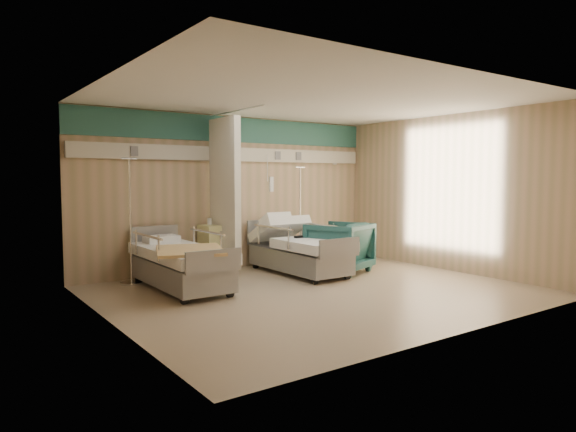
{
  "coord_description": "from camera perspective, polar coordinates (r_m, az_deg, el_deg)",
  "views": [
    {
      "loc": [
        -4.68,
        -5.83,
        1.67
      ],
      "look_at": [
        -0.13,
        0.6,
        1.08
      ],
      "focal_mm": 32.0,
      "sensor_mm": 36.0,
      "label": 1
    }
  ],
  "objects": [
    {
      "name": "ground",
      "position": [
        7.66,
        3.44,
        -8.34
      ],
      "size": [
        6.0,
        5.0,
        0.0
      ],
      "primitive_type": "cube",
      "color": "#9C8A6B",
      "rests_on": "ground"
    },
    {
      "name": "waffle_blanket",
      "position": [
        9.03,
        5.97,
        -0.49
      ],
      "size": [
        0.71,
        0.68,
        0.06
      ],
      "primitive_type": "cube",
      "rotation": [
        0.0,
        0.0,
        3.58
      ],
      "color": "white",
      "rests_on": "visitor_armchair"
    },
    {
      "name": "visitor_armchair",
      "position": [
        9.12,
        5.71,
        -3.47
      ],
      "size": [
        1.24,
        1.25,
        0.89
      ],
      "primitive_type": "imported",
      "rotation": [
        0.0,
        0.0,
        3.49
      ],
      "color": "#1E4C4B",
      "rests_on": "ground"
    },
    {
      "name": "room_walls",
      "position": [
        7.66,
        2.13,
        5.7
      ],
      "size": [
        6.04,
        5.04,
        2.82
      ],
      "color": "tan",
      "rests_on": "ground"
    },
    {
      "name": "bedside_cabinet",
      "position": [
        9.11,
        -8.0,
        -3.63
      ],
      "size": [
        0.5,
        0.48,
        0.85
      ],
      "primitive_type": "cube",
      "color": "#E5E18F",
      "rests_on": "ground"
    },
    {
      "name": "toiletry_bag",
      "position": [
        9.08,
        -7.29,
        -0.59
      ],
      "size": [
        0.24,
        0.18,
        0.12
      ],
      "primitive_type": "cube",
      "rotation": [
        0.0,
        0.0,
        -0.22
      ],
      "color": "black",
      "rests_on": "bedside_cabinet"
    },
    {
      "name": "iv_stand_left",
      "position": [
        8.46,
        -17.03,
        -4.52
      ],
      "size": [
        0.35,
        0.35,
        1.98
      ],
      "rotation": [
        0.0,
        0.0,
        -0.36
      ],
      "color": "silver",
      "rests_on": "ground"
    },
    {
      "name": "bed_right",
      "position": [
        8.97,
        1.23,
        -4.42
      ],
      "size": [
        1.0,
        2.16,
        0.63
      ],
      "primitive_type": null,
      "color": "white",
      "rests_on": "ground"
    },
    {
      "name": "tan_blanket",
      "position": [
        7.39,
        -10.85,
        -3.76
      ],
      "size": [
        1.24,
        1.38,
        0.04
      ],
      "primitive_type": "cube",
      "rotation": [
        0.0,
        0.0,
        -0.35
      ],
      "color": "#D9B26F",
      "rests_on": "bed_left"
    },
    {
      "name": "call_remote",
      "position": [
        8.91,
        1.24,
        -2.32
      ],
      "size": [
        0.18,
        0.09,
        0.04
      ],
      "primitive_type": "cube",
      "rotation": [
        0.0,
        0.0,
        0.09
      ],
      "color": "black",
      "rests_on": "bed_right"
    },
    {
      "name": "iv_stand_right",
      "position": [
        10.04,
        1.33,
        -3.08
      ],
      "size": [
        0.34,
        0.34,
        1.89
      ],
      "rotation": [
        0.0,
        0.0,
        -0.26
      ],
      "color": "silver",
      "rests_on": "ground"
    },
    {
      "name": "white_cup",
      "position": [
        9.07,
        -8.7,
        -0.61
      ],
      "size": [
        0.1,
        0.1,
        0.11
      ],
      "primitive_type": "cylinder",
      "rotation": [
        0.0,
        0.0,
        0.39
      ],
      "color": "white",
      "rests_on": "bedside_cabinet"
    },
    {
      "name": "bed_left",
      "position": [
        7.88,
        -11.79,
        -5.73
      ],
      "size": [
        1.0,
        2.16,
        0.63
      ],
      "primitive_type": null,
      "color": "white",
      "rests_on": "ground"
    }
  ]
}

